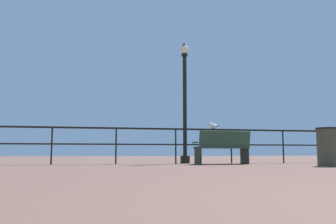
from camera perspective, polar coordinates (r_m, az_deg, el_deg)
pier_railing at (r=10.36m, az=5.91°, el=-4.24°), size 25.80×0.05×1.02m
bench_near_left at (r=9.81m, az=9.00°, el=-5.49°), size 1.55×0.78×0.92m
lamppost_center at (r=10.65m, az=2.77°, el=2.06°), size 0.29×0.29×3.74m
seagull_on_rail at (r=10.49m, az=7.43°, el=-2.28°), size 0.26×0.39×0.19m
trash_bin at (r=9.11m, az=24.69°, el=-5.19°), size 0.50×0.50×0.91m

